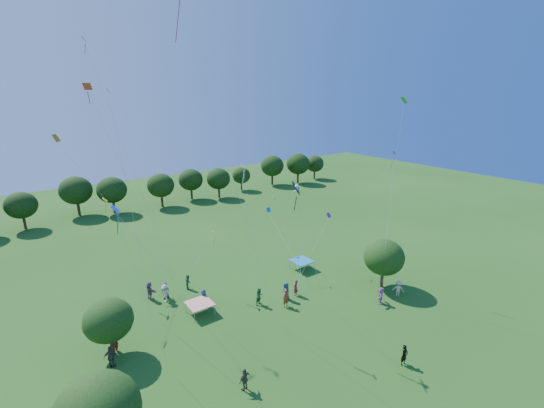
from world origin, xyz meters
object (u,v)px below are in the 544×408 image
(tent_blue, at_px, (302,261))
(man_in_black, at_px, (404,355))
(red_high_kite, at_px, (199,69))
(near_tree_north, at_px, (108,320))
(pirate_kite, at_px, (297,191))
(tent_red_stripe, at_px, (200,303))
(near_tree_east, at_px, (384,257))

(tent_blue, bearing_deg, man_in_black, -103.20)
(red_high_kite, bearing_deg, near_tree_north, 174.83)
(man_in_black, bearing_deg, pirate_kite, 114.89)
(pirate_kite, bearing_deg, tent_red_stripe, 131.05)
(red_high_kite, bearing_deg, tent_red_stripe, 99.03)
(pirate_kite, bearing_deg, near_tree_east, 0.28)
(tent_blue, xyz_separation_m, red_high_kite, (-13.09, -3.34, 20.14))
(near_tree_east, bearing_deg, man_in_black, -133.91)
(tent_red_stripe, height_order, man_in_black, man_in_black)
(near_tree_east, relative_size, tent_red_stripe, 2.38)
(near_tree_north, height_order, near_tree_east, near_tree_east)
(tent_red_stripe, relative_size, pirate_kite, 0.19)
(pirate_kite, relative_size, red_high_kite, 0.46)
(near_tree_north, bearing_deg, man_in_black, -38.43)
(near_tree_north, xyz_separation_m, near_tree_east, (25.56, -5.41, 0.28))
(near_tree_east, bearing_deg, tent_red_stripe, 159.51)
(near_tree_north, height_order, red_high_kite, red_high_kite)
(near_tree_north, height_order, man_in_black, near_tree_north)
(near_tree_east, xyz_separation_m, pirate_kite, (-11.87, -0.06, 8.91))
(red_high_kite, bearing_deg, near_tree_east, -15.04)
(near_tree_north, bearing_deg, pirate_kite, -21.75)
(man_in_black, relative_size, red_high_kite, 0.07)
(man_in_black, xyz_separation_m, red_high_kite, (-9.24, 13.10, 20.34))
(tent_blue, bearing_deg, tent_red_stripe, -174.04)
(tent_red_stripe, bearing_deg, pirate_kite, -48.95)
(tent_red_stripe, distance_m, man_in_black, 17.81)
(near_tree_north, height_order, tent_red_stripe, near_tree_north)
(tent_red_stripe, xyz_separation_m, tent_blue, (13.40, 1.40, 0.00))
(near_tree_east, height_order, tent_blue, near_tree_east)
(tent_red_stripe, height_order, pirate_kite, pirate_kite)
(tent_blue, bearing_deg, near_tree_north, -173.05)
(near_tree_north, distance_m, tent_blue, 21.55)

